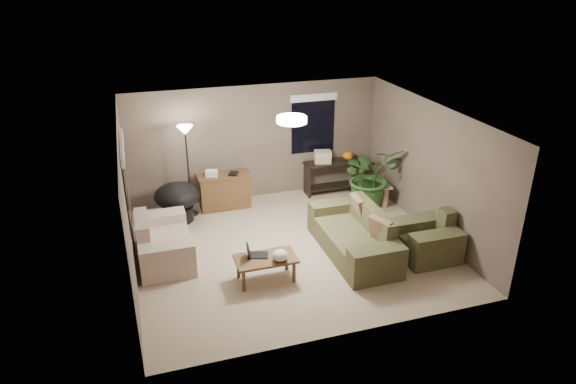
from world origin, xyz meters
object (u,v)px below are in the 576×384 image
object	(u,v)px
main_sofa	(355,238)
cat_scratching_post	(385,199)
coffee_table	(266,261)
papasan_chair	(177,199)
desk	(225,191)
loveseat	(163,244)
armchair	(427,241)
console_table	(332,174)
floor_lamp	(186,141)
houseplant	(370,183)

from	to	relation	value
main_sofa	cat_scratching_post	distance (m)	2.03
coffee_table	papasan_chair	distance (m)	2.85
main_sofa	desk	size ratio (longest dim) A/B	2.00
loveseat	armchair	distance (m)	4.67
console_table	desk	bearing A→B (deg)	-178.77
floor_lamp	houseplant	distance (m)	3.93
coffee_table	cat_scratching_post	world-z (taller)	cat_scratching_post
papasan_chair	houseplant	size ratio (longest dim) A/B	0.78
loveseat	cat_scratching_post	size ratio (longest dim) A/B	3.20
desk	floor_lamp	distance (m)	1.43
papasan_chair	cat_scratching_post	distance (m)	4.33
armchair	floor_lamp	bearing A→B (deg)	142.20
desk	console_table	xyz separation A→B (m)	(2.48, 0.05, 0.06)
loveseat	coffee_table	size ratio (longest dim) A/B	1.60
floor_lamp	papasan_chair	bearing A→B (deg)	-144.43
coffee_table	armchair	bearing A→B (deg)	-2.04
console_table	main_sofa	bearing A→B (deg)	-103.19
main_sofa	console_table	xyz separation A→B (m)	(0.62, 2.63, 0.14)
main_sofa	loveseat	world-z (taller)	same
cat_scratching_post	loveseat	bearing A→B (deg)	-171.94
coffee_table	floor_lamp	distance (m)	3.19
loveseat	console_table	bearing A→B (deg)	24.62
main_sofa	papasan_chair	xyz separation A→B (m)	(-2.89, 2.24, 0.17)
desk	cat_scratching_post	size ratio (longest dim) A/B	2.20
main_sofa	desk	world-z (taller)	main_sofa
armchair	console_table	size ratio (longest dim) A/B	0.77
console_table	houseplant	xyz separation A→B (m)	(0.50, -0.90, 0.09)
main_sofa	floor_lamp	distance (m)	3.80
main_sofa	armchair	bearing A→B (deg)	-22.05
floor_lamp	houseplant	world-z (taller)	floor_lamp
loveseat	desk	bearing A→B (deg)	50.37
desk	houseplant	size ratio (longest dim) A/B	0.81
armchair	cat_scratching_post	bearing A→B (deg)	83.97
houseplant	floor_lamp	bearing A→B (deg)	169.08
papasan_chair	cat_scratching_post	size ratio (longest dim) A/B	2.11
loveseat	console_table	xyz separation A→B (m)	(3.93, 1.80, 0.14)
armchair	coffee_table	size ratio (longest dim) A/B	1.00
console_table	papasan_chair	bearing A→B (deg)	-173.73
desk	console_table	size ratio (longest dim) A/B	0.85
main_sofa	loveseat	xyz separation A→B (m)	(-3.31, 0.83, 0.00)
desk	cat_scratching_post	bearing A→B (deg)	-18.49
coffee_table	console_table	bearing A→B (deg)	51.58
armchair	desk	world-z (taller)	armchair
desk	main_sofa	bearing A→B (deg)	-54.06
coffee_table	houseplant	distance (m)	3.57
armchair	floor_lamp	xyz separation A→B (m)	(-3.77, 2.92, 1.30)
desk	floor_lamp	size ratio (longest dim) A/B	0.58
desk	floor_lamp	xyz separation A→B (m)	(-0.73, -0.13, 1.22)
coffee_table	houseplant	world-z (taller)	houseplant
main_sofa	papasan_chair	size ratio (longest dim) A/B	2.08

